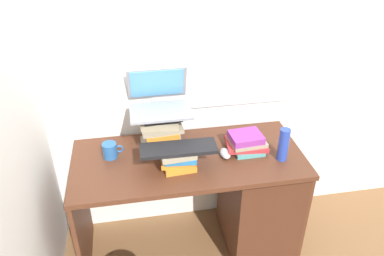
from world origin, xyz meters
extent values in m
plane|color=brown|center=(0.00, 0.00, 0.00)|extent=(6.00, 6.00, 0.00)
cube|color=white|center=(0.00, 0.35, 1.30)|extent=(6.00, 0.05, 2.60)
cube|color=silver|center=(0.27, 0.32, 1.30)|extent=(0.90, 0.01, 0.80)
cube|color=silver|center=(-0.86, 0.00, 1.30)|extent=(0.05, 6.00, 2.60)
cube|color=#4C2819|center=(0.00, 0.00, 0.74)|extent=(1.36, 0.61, 0.03)
cube|color=#4C2819|center=(-0.67, 0.00, 0.36)|extent=(0.02, 0.56, 0.72)
cube|color=#4C2819|center=(0.67, 0.00, 0.36)|extent=(0.02, 0.56, 0.72)
cube|color=#442416|center=(0.45, -0.03, 0.36)|extent=(0.41, 0.52, 0.68)
cube|color=gray|center=(-0.15, 0.13, 0.77)|extent=(0.23, 0.19, 0.03)
cube|color=#2672B2|center=(-0.13, 0.14, 0.80)|extent=(0.22, 0.15, 0.03)
cube|color=white|center=(-0.14, 0.14, 0.83)|extent=(0.19, 0.12, 0.04)
cube|color=orange|center=(-0.14, 0.12, 0.87)|extent=(0.21, 0.20, 0.04)
cube|color=gray|center=(-0.14, 0.12, 0.90)|extent=(0.25, 0.20, 0.02)
cube|color=gray|center=(-0.15, 0.13, 0.93)|extent=(0.23, 0.16, 0.04)
cube|color=black|center=(-0.13, 0.14, 0.97)|extent=(0.23, 0.16, 0.04)
cube|color=orange|center=(-0.07, -0.09, 0.77)|extent=(0.18, 0.14, 0.04)
cube|color=orange|center=(-0.08, -0.09, 0.80)|extent=(0.19, 0.15, 0.03)
cube|color=#2672B2|center=(-0.06, -0.10, 0.83)|extent=(0.18, 0.14, 0.03)
cube|color=gray|center=(-0.08, -0.10, 0.86)|extent=(0.20, 0.17, 0.03)
cube|color=teal|center=(0.36, 0.02, 0.76)|extent=(0.18, 0.19, 0.02)
cube|color=#B22D33|center=(0.36, 0.03, 0.79)|extent=(0.26, 0.21, 0.02)
cube|color=gray|center=(0.36, 0.01, 0.81)|extent=(0.22, 0.17, 0.02)
cube|color=#8C338C|center=(0.35, 0.01, 0.84)|extent=(0.20, 0.17, 0.04)
cube|color=gray|center=(-0.14, 0.13, 1.00)|extent=(0.35, 0.23, 0.01)
cube|color=gray|center=(-0.14, 0.28, 1.11)|extent=(0.35, 0.08, 0.21)
cube|color=#59A5E5|center=(-0.14, 0.27, 1.11)|extent=(0.32, 0.07, 0.19)
cube|color=black|center=(-0.07, -0.10, 0.89)|extent=(0.42, 0.15, 0.02)
ellipsoid|color=#A5A8AD|center=(0.21, -0.03, 0.77)|extent=(0.06, 0.10, 0.04)
cylinder|color=#265999|center=(-0.45, 0.08, 0.80)|extent=(0.08, 0.08, 0.09)
torus|color=#265999|center=(-0.40, 0.08, 0.80)|extent=(0.05, 0.01, 0.05)
cylinder|color=#263FA5|center=(0.53, -0.11, 0.85)|extent=(0.06, 0.06, 0.20)
camera|label=1|loc=(-0.30, -1.81, 2.08)|focal=36.06mm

